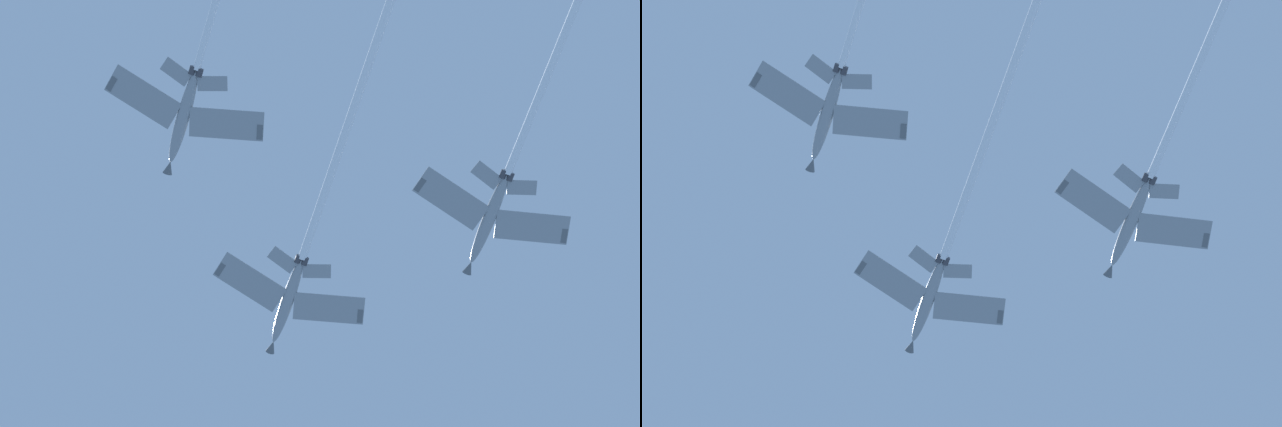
% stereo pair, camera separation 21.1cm
% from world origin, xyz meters
% --- Properties ---
extents(jet_lead, '(52.43, 20.17, 11.07)m').
position_xyz_m(jet_lead, '(8.53, -21.88, 127.33)').
color(jet_lead, gray).
extents(jet_left_wing, '(50.83, 20.16, 11.89)m').
position_xyz_m(jet_left_wing, '(22.94, -41.94, 123.35)').
color(jet_left_wing, gray).
extents(jet_right_wing, '(53.78, 20.19, 10.95)m').
position_xyz_m(jet_right_wing, '(27.27, -2.49, 123.51)').
color(jet_right_wing, gray).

